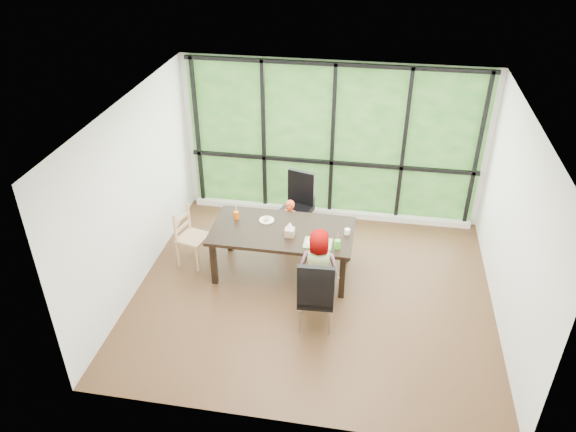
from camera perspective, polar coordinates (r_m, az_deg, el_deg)
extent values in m
plane|color=black|center=(7.99, 2.57, -7.80)|extent=(5.00, 5.00, 0.00)
plane|color=silver|center=(9.21, 4.64, 7.64)|extent=(5.00, 0.00, 5.00)
cube|color=#225319|center=(9.19, 4.62, 7.59)|extent=(4.80, 0.02, 2.65)
cube|color=silver|center=(9.72, 4.25, 0.38)|extent=(4.80, 0.12, 0.10)
cube|color=black|center=(8.14, -0.57, -3.63)|extent=(2.09, 1.16, 0.75)
cube|color=black|center=(8.91, 0.85, 1.02)|extent=(0.57, 0.57, 1.08)
cube|color=black|center=(7.14, 2.94, -7.83)|extent=(0.48, 0.48, 1.08)
cube|color=#A88058|center=(8.42, -9.77, -2.21)|extent=(0.49, 0.51, 0.90)
imported|color=#DF4622|center=(8.63, 0.18, -0.94)|extent=(0.36, 0.29, 0.86)
imported|color=gray|center=(7.47, 3.17, -5.38)|extent=(0.57, 0.38, 1.16)
cube|color=tan|center=(7.65, 3.10, -2.81)|extent=(0.39, 0.28, 0.01)
cylinder|color=white|center=(8.14, -2.22, -0.42)|extent=(0.22, 0.22, 0.01)
cylinder|color=white|center=(7.65, 3.00, -2.75)|extent=(0.27, 0.27, 0.02)
cylinder|color=#FF5700|center=(8.20, -5.35, 0.09)|extent=(0.07, 0.07, 0.11)
cylinder|color=#4ED930|center=(7.54, 5.11, -2.91)|extent=(0.08, 0.08, 0.13)
cylinder|color=white|center=(7.86, 6.13, -1.61)|extent=(0.08, 0.08, 0.08)
cube|color=tan|center=(7.77, 0.18, -1.68)|extent=(0.13, 0.13, 0.11)
cylinder|color=white|center=(8.15, -5.38, 0.68)|extent=(0.01, 0.04, 0.20)
cylinder|color=pink|center=(7.48, 5.15, -2.26)|extent=(0.01, 0.04, 0.20)
cone|color=white|center=(7.71, 0.18, -0.99)|extent=(0.12, 0.12, 0.11)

